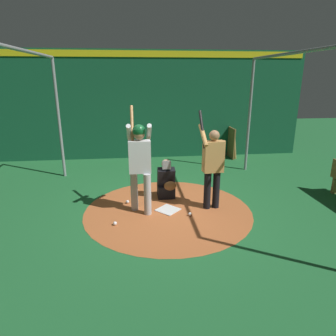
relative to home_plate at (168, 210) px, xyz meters
The scene contains 12 objects.
ground_plane 0.01m from the home_plate, ahead, with size 26.41×26.41×0.00m, color #216633.
dirt_circle 0.01m from the home_plate, ahead, with size 3.55×3.55×0.01m, color #B76033.
home_plate is the anchor object (origin of this frame).
batter 1.27m from the home_plate, 90.11° to the right, with size 0.68×0.49×2.19m.
catcher 0.80m from the home_plate, behind, with size 0.58×0.40×0.94m.
visitor 1.36m from the home_plate, 91.83° to the left, with size 0.56×0.52×2.07m.
back_wall 4.81m from the home_plate, behind, with size 0.22×10.41×3.59m.
cage_frame 2.21m from the home_plate, ahead, with size 5.29×5.47×3.25m.
bat_rack 5.04m from the home_plate, 147.24° to the left, with size 1.06×0.18×1.05m.
baseball_0 1.22m from the home_plate, 63.15° to the right, with size 0.07×0.07×0.07m, color white.
baseball_1 0.98m from the home_plate, 117.37° to the right, with size 0.07×0.07×0.07m, color white.
baseball_2 0.53m from the home_plate, 52.24° to the left, with size 0.07×0.07×0.07m, color white.
Camera 1 is at (5.71, -0.66, 2.75)m, focal length 31.41 mm.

